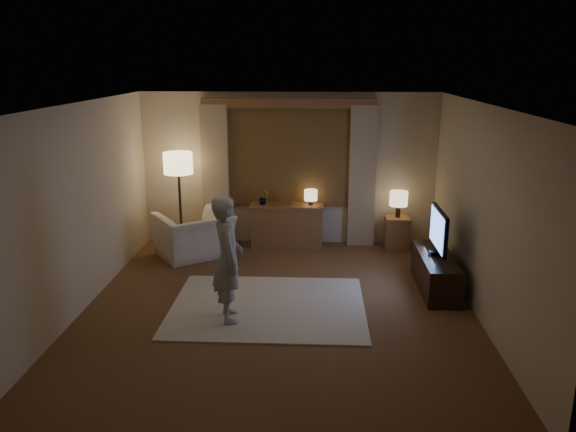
# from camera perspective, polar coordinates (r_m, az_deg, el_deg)

# --- Properties ---
(room) EXTENTS (5.04, 5.54, 2.64)m
(room) POSITION_cam_1_polar(r_m,az_deg,el_deg) (7.43, -0.76, 1.79)
(room) COLOR brown
(room) RESTS_ON ground
(rug) EXTENTS (2.50, 2.00, 0.02)m
(rug) POSITION_cam_1_polar(r_m,az_deg,el_deg) (7.40, -2.04, -9.16)
(rug) COLOR beige
(rug) RESTS_ON floor
(sideboard) EXTENTS (1.20, 0.40, 0.70)m
(sideboard) POSITION_cam_1_polar(r_m,az_deg,el_deg) (9.61, -0.10, -1.08)
(sideboard) COLOR brown
(sideboard) RESTS_ON floor
(picture_frame) EXTENTS (0.16, 0.02, 0.20)m
(picture_frame) POSITION_cam_1_polar(r_m,az_deg,el_deg) (9.49, -0.10, 1.52)
(picture_frame) COLOR brown
(picture_frame) RESTS_ON sideboard
(plant) EXTENTS (0.17, 0.13, 0.30)m
(plant) POSITION_cam_1_polar(r_m,az_deg,el_deg) (9.51, -2.51, 1.84)
(plant) COLOR #999999
(plant) RESTS_ON sideboard
(table_lamp_sideboard) EXTENTS (0.22, 0.22, 0.30)m
(table_lamp_sideboard) POSITION_cam_1_polar(r_m,az_deg,el_deg) (9.46, 2.32, 2.06)
(table_lamp_sideboard) COLOR black
(table_lamp_sideboard) RESTS_ON sideboard
(floor_lamp) EXTENTS (0.48, 0.48, 1.65)m
(floor_lamp) POSITION_cam_1_polar(r_m,az_deg,el_deg) (9.44, -11.09, 4.77)
(floor_lamp) COLOR black
(floor_lamp) RESTS_ON floor
(armchair) EXTENTS (1.46, 1.43, 0.72)m
(armchair) POSITION_cam_1_polar(r_m,az_deg,el_deg) (9.23, -9.50, -1.95)
(armchair) COLOR beige
(armchair) RESTS_ON floor
(side_table) EXTENTS (0.40, 0.40, 0.56)m
(side_table) POSITION_cam_1_polar(r_m,az_deg,el_deg) (9.67, 10.99, -1.70)
(side_table) COLOR brown
(side_table) RESTS_ON floor
(table_lamp_side) EXTENTS (0.30, 0.30, 0.44)m
(table_lamp_side) POSITION_cam_1_polar(r_m,az_deg,el_deg) (9.52, 11.17, 1.68)
(table_lamp_side) COLOR black
(table_lamp_side) RESTS_ON side_table
(tv_stand) EXTENTS (0.45, 1.40, 0.50)m
(tv_stand) POSITION_cam_1_polar(r_m,az_deg,el_deg) (8.11, 14.77, -5.56)
(tv_stand) COLOR black
(tv_stand) RESTS_ON floor
(tv) EXTENTS (0.22, 0.90, 0.65)m
(tv) POSITION_cam_1_polar(r_m,az_deg,el_deg) (7.92, 15.06, -1.44)
(tv) COLOR black
(tv) RESTS_ON tv_stand
(person) EXTENTS (0.51, 0.65, 1.56)m
(person) POSITION_cam_1_polar(r_m,az_deg,el_deg) (6.79, -6.15, -4.33)
(person) COLOR #A8A29B
(person) RESTS_ON rug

